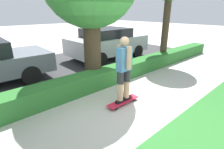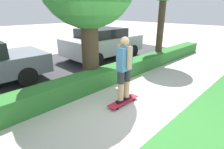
# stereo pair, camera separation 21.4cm
# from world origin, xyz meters

# --- Properties ---
(ground_plane) EXTENTS (60.00, 60.00, 0.00)m
(ground_plane) POSITION_xyz_m (0.00, 0.00, 0.00)
(ground_plane) COLOR #BCB7AD
(street_asphalt) EXTENTS (15.62, 5.00, 0.01)m
(street_asphalt) POSITION_xyz_m (0.00, 4.20, 0.00)
(street_asphalt) COLOR #38383A
(street_asphalt) RESTS_ON ground_plane
(hedge_row) EXTENTS (15.62, 0.60, 0.53)m
(hedge_row) POSITION_xyz_m (0.00, 1.60, 0.26)
(hedge_row) COLOR #2D702D
(hedge_row) RESTS_ON ground_plane
(skateboard) EXTENTS (0.98, 0.24, 0.09)m
(skateboard) POSITION_xyz_m (0.14, 0.26, 0.07)
(skateboard) COLOR red
(skateboard) RESTS_ON ground_plane
(skater_person) EXTENTS (0.49, 0.43, 1.66)m
(skater_person) POSITION_xyz_m (0.14, 0.26, 0.98)
(skater_person) COLOR black
(skater_person) RESTS_ON skateboard
(parked_car_middle) EXTENTS (3.98, 2.07, 1.50)m
(parked_car_middle) POSITION_xyz_m (2.94, 4.13, 0.80)
(parked_car_middle) COLOR #B7B7BC
(parked_car_middle) RESTS_ON ground_plane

